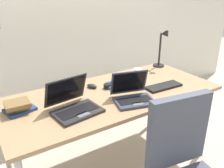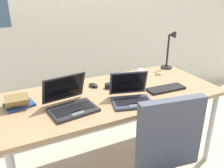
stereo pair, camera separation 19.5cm
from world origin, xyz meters
TOP-DOWN VIEW (x-y plane):
  - ground_plane at (0.00, 0.00)m, footprint 12.00×12.00m
  - wall_back at (-0.00, 1.10)m, footprint 6.00×0.13m
  - desk at (0.00, 0.00)m, footprint 1.80×0.80m
  - desk_lamp at (0.80, 0.28)m, footprint 0.12×0.18m
  - laptop_near_lamp at (-0.39, -0.11)m, footprint 0.36×0.34m
  - laptop_back_right at (0.06, -0.20)m, footprint 0.35×0.33m
  - external_keyboard at (0.44, -0.15)m, footprint 0.34×0.14m
  - computer_mouse at (-0.09, 0.18)m, footprint 0.09×0.11m
  - cell_phone at (-0.37, 0.28)m, footprint 0.13×0.15m
  - headphones at (0.09, 0.10)m, footprint 0.21×0.18m
  - book_stack at (-0.72, 0.09)m, footprint 0.22×0.19m
  - coffee_mug at (0.39, 0.17)m, footprint 0.11×0.08m

SIDE VIEW (x-z plane):
  - ground_plane at x=0.00m, z-range 0.00..0.00m
  - desk at x=0.00m, z-range 0.31..1.05m
  - cell_phone at x=-0.37m, z-range 0.74..0.75m
  - external_keyboard at x=0.44m, z-range 0.74..0.76m
  - headphones at x=0.09m, z-range 0.74..0.78m
  - computer_mouse at x=-0.09m, z-range 0.74..0.77m
  - book_stack at x=-0.72m, z-range 0.74..0.82m
  - coffee_mug at x=0.39m, z-range 0.74..0.83m
  - laptop_back_right at x=0.06m, z-range 0.68..0.89m
  - laptop_near_lamp at x=-0.39m, z-range 0.67..0.90m
  - desk_lamp at x=0.80m, z-range 0.74..1.14m
  - wall_back at x=0.00m, z-range 0.00..2.60m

